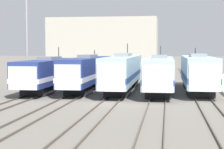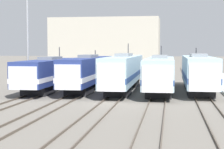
{
  "view_description": "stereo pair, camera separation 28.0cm",
  "coord_description": "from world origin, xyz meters",
  "px_view_note": "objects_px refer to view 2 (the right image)",
  "views": [
    {
      "loc": [
        5.08,
        -33.36,
        4.87
      ],
      "look_at": [
        -0.14,
        1.69,
        2.39
      ],
      "focal_mm": 60.0,
      "sensor_mm": 36.0,
      "label": 1
    },
    {
      "loc": [
        5.36,
        -33.31,
        4.87
      ],
      "look_at": [
        -0.14,
        1.69,
        2.39
      ],
      "focal_mm": 60.0,
      "sensor_mm": 36.0,
      "label": 2
    }
  ],
  "objects_px": {
    "locomotive_center": "(124,71)",
    "catenary_tower_left": "(27,33)",
    "locomotive_far_left": "(49,73)",
    "locomotive_far_right": "(198,72)",
    "locomotive_center_left": "(88,72)",
    "locomotive_center_right": "(160,73)"
  },
  "relations": [
    {
      "from": "locomotive_center_left",
      "to": "locomotive_center",
      "type": "distance_m",
      "value": 4.21
    },
    {
      "from": "catenary_tower_left",
      "to": "locomotive_far_right",
      "type": "bearing_deg",
      "value": 1.39
    },
    {
      "from": "locomotive_center",
      "to": "locomotive_far_left",
      "type": "bearing_deg",
      "value": -169.84
    },
    {
      "from": "locomotive_center",
      "to": "catenary_tower_left",
      "type": "height_order",
      "value": "catenary_tower_left"
    },
    {
      "from": "locomotive_far_left",
      "to": "catenary_tower_left",
      "type": "bearing_deg",
      "value": 162.59
    },
    {
      "from": "locomotive_far_right",
      "to": "catenary_tower_left",
      "type": "xyz_separation_m",
      "value": [
        -19.75,
        -0.48,
        4.49
      ]
    },
    {
      "from": "locomotive_far_right",
      "to": "catenary_tower_left",
      "type": "height_order",
      "value": "catenary_tower_left"
    },
    {
      "from": "locomotive_center",
      "to": "catenary_tower_left",
      "type": "distance_m",
      "value": 12.19
    },
    {
      "from": "locomotive_center",
      "to": "catenary_tower_left",
      "type": "bearing_deg",
      "value": -176.97
    },
    {
      "from": "locomotive_center_right",
      "to": "catenary_tower_left",
      "type": "distance_m",
      "value": 16.2
    },
    {
      "from": "locomotive_center_left",
      "to": "catenary_tower_left",
      "type": "xyz_separation_m",
      "value": [
        -7.11,
        -0.48,
        4.56
      ]
    },
    {
      "from": "locomotive_far_left",
      "to": "locomotive_center",
      "type": "height_order",
      "value": "locomotive_center"
    },
    {
      "from": "locomotive_far_left",
      "to": "locomotive_far_right",
      "type": "height_order",
      "value": "locomotive_far_left"
    },
    {
      "from": "locomotive_center",
      "to": "locomotive_center_left",
      "type": "bearing_deg",
      "value": -178.41
    },
    {
      "from": "locomotive_center_left",
      "to": "locomotive_far_right",
      "type": "distance_m",
      "value": 12.63
    },
    {
      "from": "locomotive_center_left",
      "to": "locomotive_center_right",
      "type": "xyz_separation_m",
      "value": [
        8.42,
        -0.79,
        -0.01
      ]
    },
    {
      "from": "locomotive_far_right",
      "to": "locomotive_center",
      "type": "bearing_deg",
      "value": 179.18
    },
    {
      "from": "locomotive_center_right",
      "to": "locomotive_center_left",
      "type": "bearing_deg",
      "value": 174.62
    },
    {
      "from": "locomotive_center_right",
      "to": "locomotive_far_right",
      "type": "height_order",
      "value": "locomotive_center_right"
    },
    {
      "from": "locomotive_center_left",
      "to": "locomotive_center_right",
      "type": "distance_m",
      "value": 8.46
    },
    {
      "from": "locomotive_center_right",
      "to": "locomotive_far_right",
      "type": "bearing_deg",
      "value": 10.62
    },
    {
      "from": "locomotive_far_left",
      "to": "locomotive_center",
      "type": "relative_size",
      "value": 0.85
    }
  ]
}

